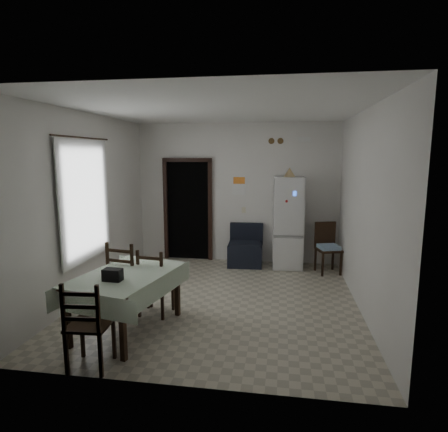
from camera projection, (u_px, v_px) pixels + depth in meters
The scene contains 25 objects.
ground at pixel (219, 300), 5.87m from camera, with size 4.50×4.50×0.00m, color #B3AA92.
ceiling at pixel (219, 109), 5.40m from camera, with size 4.20×4.50×0.02m, color white, non-canonical shape.
wall_back at pixel (237, 193), 7.83m from camera, with size 4.20×0.02×2.90m, color silver, non-canonical shape.
wall_front at pixel (178, 242), 3.44m from camera, with size 4.20×0.02×2.90m, color silver, non-canonical shape.
wall_left at pixel (89, 205), 5.95m from camera, with size 0.02×4.50×2.90m, color silver, non-canonical shape.
wall_right at pixel (364, 211), 5.32m from camera, with size 0.02×4.50×2.90m, color silver, non-canonical shape.
doorway at pixel (191, 209), 8.25m from camera, with size 1.06×0.52×2.22m.
window_recess at pixel (79, 201), 5.75m from camera, with size 0.10×1.20×1.60m, color silver.
curtain at pixel (86, 201), 5.73m from camera, with size 0.02×1.45×1.85m, color beige.
curtain_rod at pixel (83, 138), 5.58m from camera, with size 0.02×0.02×1.60m, color black.
calendar at pixel (239, 185), 7.78m from camera, with size 0.28×0.02×0.40m, color white.
calendar_image at pixel (239, 180), 7.76m from camera, with size 0.24×0.01×0.14m, color orange.
light_switch at pixel (244, 210), 7.85m from camera, with size 0.08×0.02×0.12m, color beige.
vent_left at pixel (271, 141), 7.54m from camera, with size 0.12×0.12×0.03m, color brown.
vent_right at pixel (280, 141), 7.51m from camera, with size 0.12×0.12×0.03m, color brown.
emergency_light at pixel (304, 139), 7.41m from camera, with size 0.25×0.07×0.09m, color white.
fridge at pixel (288, 223), 7.44m from camera, with size 0.59×0.59×1.82m, color silver, non-canonical shape.
tan_cone at pixel (290, 172), 7.28m from camera, with size 0.22×0.22×0.18m, color tan.
navy_seat at pixel (245, 245), 7.65m from camera, with size 0.69×0.67×0.83m, color black, non-canonical shape.
corner_chair at pixel (328, 248), 7.12m from camera, with size 0.42×0.42×0.97m, color black, non-canonical shape.
dining_table at pixel (128, 302), 4.79m from camera, with size 0.96×1.47×0.76m, color #B4C8AB, non-canonical shape.
black_bag at pixel (113, 275), 4.45m from camera, with size 0.22×0.13×0.14m, color black.
dining_chair_far_left at pixel (128, 276), 5.34m from camera, with size 0.46×0.46×1.06m, color black, non-canonical shape.
dining_chair_far_right at pixel (156, 281), 5.29m from camera, with size 0.41×0.41×0.96m, color black, non-canonical shape.
dining_chair_near_head at pixel (90, 323), 3.94m from camera, with size 0.42×0.42×0.99m, color black, non-canonical shape.
Camera 1 is at (0.93, -5.50, 2.25)m, focal length 30.00 mm.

